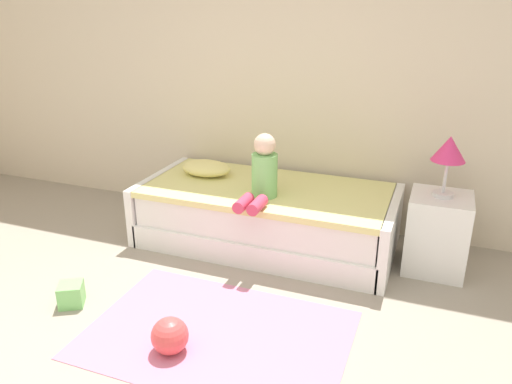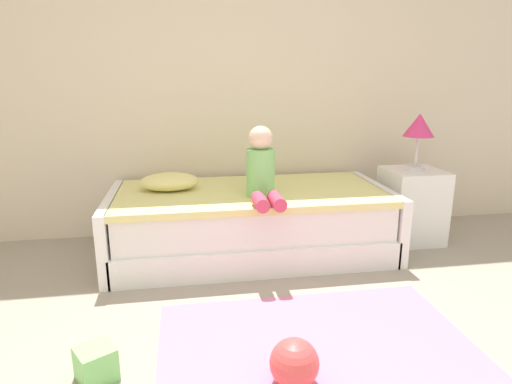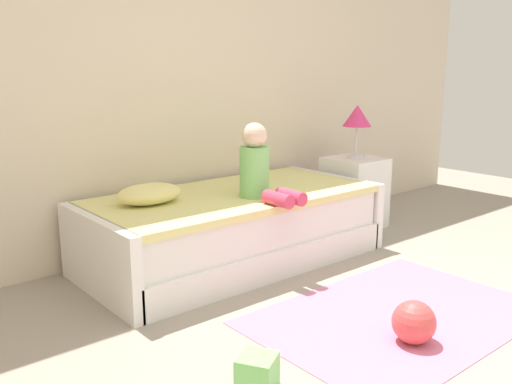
{
  "view_description": "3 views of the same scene",
  "coord_description": "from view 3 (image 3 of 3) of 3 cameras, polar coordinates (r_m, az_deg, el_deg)",
  "views": [
    {
      "loc": [
        1.41,
        -1.59,
        1.93
      ],
      "look_at": [
        0.13,
        1.75,
        0.55
      ],
      "focal_mm": 34.81,
      "sensor_mm": 36.0,
      "label": 1
    },
    {
      "loc": [
        -0.35,
        -1.15,
        1.34
      ],
      "look_at": [
        0.13,
        1.75,
        0.55
      ],
      "focal_mm": 30.68,
      "sensor_mm": 36.0,
      "label": 2
    },
    {
      "loc": [
        -2.17,
        -1.0,
        1.37
      ],
      "look_at": [
        0.13,
        1.75,
        0.55
      ],
      "focal_mm": 38.96,
      "sensor_mm": 36.0,
      "label": 3
    }
  ],
  "objects": [
    {
      "name": "table_lamp",
      "position": [
        4.77,
        10.34,
        7.45
      ],
      "size": [
        0.24,
        0.24,
        0.45
      ],
      "color": "silver",
      "rests_on": "nightstand"
    },
    {
      "name": "nightstand",
      "position": [
        4.87,
        10.04,
        -0.02
      ],
      "size": [
        0.44,
        0.44,
        0.6
      ],
      "primitive_type": "cube",
      "color": "white",
      "rests_on": "ground"
    },
    {
      "name": "wall_rear",
      "position": [
        4.21,
        -9.1,
        13.8
      ],
      "size": [
        7.2,
        0.1,
        2.9
      ],
      "primitive_type": "cube",
      "color": "beige",
      "rests_on": "ground"
    },
    {
      "name": "toy_ball",
      "position": [
        2.97,
        15.9,
        -12.73
      ],
      "size": [
        0.22,
        0.22,
        0.22
      ],
      "primitive_type": "sphere",
      "color": "#E54C4C",
      "rests_on": "ground"
    },
    {
      "name": "area_rug",
      "position": [
        3.28,
        14.18,
        -12.16
      ],
      "size": [
        1.6,
        1.1,
        0.01
      ],
      "primitive_type": "cube",
      "color": "pink",
      "rests_on": "ground"
    },
    {
      "name": "bed",
      "position": [
        3.95,
        -2.33,
        -3.69
      ],
      "size": [
        2.11,
        1.0,
        0.5
      ],
      "color": "white",
      "rests_on": "ground"
    },
    {
      "name": "child_figure",
      "position": [
        3.69,
        0.31,
        2.5
      ],
      "size": [
        0.2,
        0.51,
        0.5
      ],
      "color": "#7FC672",
      "rests_on": "bed"
    },
    {
      "name": "pillow",
      "position": [
        3.63,
        -10.89,
        -0.18
      ],
      "size": [
        0.44,
        0.3,
        0.13
      ],
      "primitive_type": "ellipsoid",
      "color": "#F2E58C",
      "rests_on": "bed"
    },
    {
      "name": "toy_block",
      "position": [
        2.51,
        0.13,
        -18.08
      ],
      "size": [
        0.21,
        0.21,
        0.16
      ],
      "primitive_type": "cube",
      "rotation": [
        0.0,
        0.0,
        0.53
      ],
      "color": "#7FD872",
      "rests_on": "ground"
    }
  ]
}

